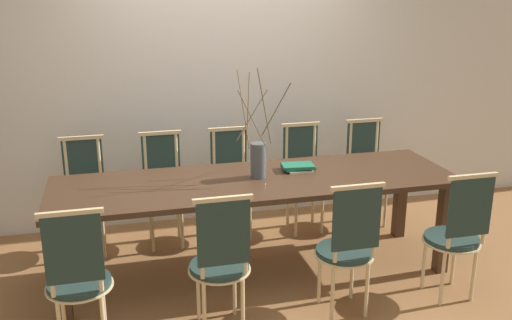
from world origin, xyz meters
TOP-DOWN VIEW (x-y plane):
  - ground_plane at (0.00, 0.00)m, footprint 16.00×16.00m
  - wall_rear at (0.00, 1.25)m, footprint 12.00×0.06m
  - dining_table at (0.00, 0.00)m, footprint 3.04×0.90m
  - chair_near_leftend at (-1.28, -0.73)m, footprint 0.41×0.41m
  - chair_near_left at (-0.42, -0.73)m, footprint 0.41×0.41m
  - chair_near_center at (0.44, -0.73)m, footprint 0.41×0.41m
  - chair_near_right at (1.27, -0.73)m, footprint 0.41×0.41m
  - chair_far_leftend at (-1.28, 0.73)m, footprint 0.41×0.41m
  - chair_far_left at (-0.63, 0.73)m, footprint 0.41×0.41m
  - chair_far_center at (-0.04, 0.73)m, footprint 0.41×0.41m
  - chair_far_right at (0.64, 0.73)m, footprint 0.41×0.41m
  - chair_far_rightend at (1.26, 0.73)m, footprint 0.41×0.41m
  - vase_centerpiece at (0.03, 0.04)m, footprint 0.39×0.39m
  - book_stack at (0.38, 0.12)m, footprint 0.27×0.19m

SIDE VIEW (x-z plane):
  - ground_plane at x=0.00m, z-range 0.00..0.00m
  - chair_near_leftend at x=-1.28m, z-range 0.03..1.01m
  - chair_near_left at x=-0.42m, z-range 0.03..1.01m
  - chair_near_center at x=0.44m, z-range 0.03..1.01m
  - chair_near_right at x=1.27m, z-range 0.03..1.01m
  - chair_far_leftend at x=-1.28m, z-range 0.03..1.01m
  - chair_far_left at x=-0.63m, z-range 0.03..1.01m
  - chair_far_center at x=-0.04m, z-range 0.03..1.01m
  - chair_far_right at x=0.64m, z-range 0.03..1.01m
  - chair_far_rightend at x=1.26m, z-range 0.03..1.01m
  - dining_table at x=0.00m, z-range 0.30..1.08m
  - book_stack at x=0.38m, z-range 0.78..0.83m
  - vase_centerpiece at x=0.03m, z-range 0.51..1.35m
  - wall_rear at x=0.00m, z-range 0.00..3.20m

